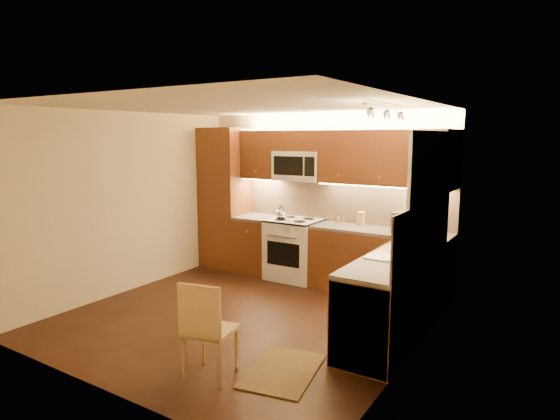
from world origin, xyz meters
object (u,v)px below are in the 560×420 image
Objects in this scene: sink at (400,247)px; knife_block at (361,219)px; microwave at (299,166)px; soap_bottle at (432,235)px; stove at (294,249)px; dining_chair at (210,328)px; toaster_oven at (409,221)px; kettle at (281,212)px.

knife_block is at bearing 127.65° from sink.
microwave reaches higher than soap_bottle.
stove reaches higher than dining_chair.
knife_block is at bearing 168.80° from toaster_oven.
toaster_oven is (1.70, 0.01, -0.69)m from microwave.
stove is 4.31× the size of soap_bottle.
knife_block is 1.34m from soap_bottle.
kettle is 3.13m from dining_chair.
kettle is at bearing 98.36° from dining_chair.
kettle reaches higher than stove.
kettle is 1.20m from knife_block.
microwave reaches higher than knife_block.
stove is at bearing 26.01° from kettle.
dining_chair is (-1.28, -2.52, -0.55)m from soap_bottle.
microwave reaches higher than dining_chair.
soap_bottle is (2.17, -0.48, 0.55)m from stove.
knife_block is at bearing 132.43° from soap_bottle.
stove is at bearing -90.00° from microwave.
kettle is 0.49× the size of toaster_oven.
toaster_oven is at bearing -8.80° from knife_block.
sink is 0.67m from soap_bottle.
soap_bottle reaches higher than knife_block.
sink is 1.64m from knife_block.
sink is at bearing 47.44° from dining_chair.
stove is at bearing 94.71° from dining_chair.
dining_chair is at bearing -135.39° from soap_bottle.
toaster_oven is 0.48× the size of dining_chair.
soap_bottle is (0.17, 0.65, 0.03)m from sink.
knife_block is (-0.71, 0.03, -0.03)m from toaster_oven.
kettle is at bearing -148.62° from stove.
knife_block is 3.22m from dining_chair.
sink is 4.03× the size of soap_bottle.
kettle reaches higher than knife_block.
toaster_oven reaches higher than sink.
dining_chair is (-1.11, -1.87, -0.52)m from sink.
knife_block is at bearing 2.37° from microwave.
knife_block reaches higher than sink.
kettle is 1.00× the size of soap_bottle.
dining_chair is (-0.11, -3.17, -0.54)m from knife_block.
knife_block is (1.17, 0.28, -0.03)m from kettle.
stove is 2.29m from soap_bottle.
knife_block is at bearing 76.24° from dining_chair.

